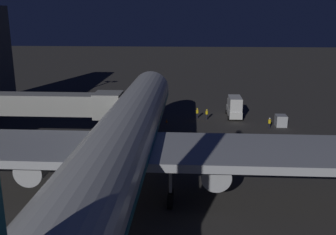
{
  "coord_description": "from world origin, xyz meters",
  "views": [
    {
      "loc": [
        -5.8,
        41.95,
        16.15
      ],
      "look_at": [
        -3.0,
        -4.66,
        3.5
      ],
      "focal_mm": 40.61,
      "sensor_mm": 36.0,
      "label": 1
    }
  ],
  "objects_px": {
    "catering_truck": "(234,107)",
    "traffic_cone_nose_starboard": "(139,120)",
    "ground_crew_under_port_wing": "(269,123)",
    "baggage_container_near_belt": "(281,121)",
    "traffic_cone_nose_port": "(167,121)",
    "jet_bridge": "(47,104)",
    "airliner_at_gate": "(120,148)",
    "ground_crew_marshaller_fwd": "(207,114)",
    "ground_crew_near_nose_gear": "(197,113)"
  },
  "relations": [
    {
      "from": "airliner_at_gate",
      "to": "traffic_cone_nose_starboard",
      "type": "height_order",
      "value": "airliner_at_gate"
    },
    {
      "from": "airliner_at_gate",
      "to": "ground_crew_near_nose_gear",
      "type": "height_order",
      "value": "airliner_at_gate"
    },
    {
      "from": "ground_crew_marshaller_fwd",
      "to": "traffic_cone_nose_starboard",
      "type": "height_order",
      "value": "ground_crew_marshaller_fwd"
    },
    {
      "from": "ground_crew_under_port_wing",
      "to": "baggage_container_near_belt",
      "type": "bearing_deg",
      "value": -142.16
    },
    {
      "from": "ground_crew_near_nose_gear",
      "to": "traffic_cone_nose_starboard",
      "type": "relative_size",
      "value": 3.02
    },
    {
      "from": "airliner_at_gate",
      "to": "traffic_cone_nose_starboard",
      "type": "xyz_separation_m",
      "value": [
        2.2,
        -27.18,
        -5.23
      ]
    },
    {
      "from": "jet_bridge",
      "to": "baggage_container_near_belt",
      "type": "xyz_separation_m",
      "value": [
        -31.07,
        -11.51,
        -4.76
      ]
    },
    {
      "from": "baggage_container_near_belt",
      "to": "ground_crew_marshaller_fwd",
      "type": "xyz_separation_m",
      "value": [
        10.94,
        -3.08,
        0.1
      ]
    },
    {
      "from": "ground_crew_under_port_wing",
      "to": "traffic_cone_nose_port",
      "type": "height_order",
      "value": "ground_crew_under_port_wing"
    },
    {
      "from": "jet_bridge",
      "to": "ground_crew_near_nose_gear",
      "type": "distance_m",
      "value": 24.6
    },
    {
      "from": "ground_crew_under_port_wing",
      "to": "jet_bridge",
      "type": "bearing_deg",
      "value": 18.92
    },
    {
      "from": "jet_bridge",
      "to": "traffic_cone_nose_port",
      "type": "bearing_deg",
      "value": -137.96
    },
    {
      "from": "jet_bridge",
      "to": "traffic_cone_nose_starboard",
      "type": "height_order",
      "value": "jet_bridge"
    },
    {
      "from": "airliner_at_gate",
      "to": "traffic_cone_nose_starboard",
      "type": "relative_size",
      "value": 102.95
    },
    {
      "from": "baggage_container_near_belt",
      "to": "traffic_cone_nose_port",
      "type": "height_order",
      "value": "baggage_container_near_belt"
    },
    {
      "from": "jet_bridge",
      "to": "catering_truck",
      "type": "bearing_deg",
      "value": -146.61
    },
    {
      "from": "ground_crew_under_port_wing",
      "to": "airliner_at_gate",
      "type": "bearing_deg",
      "value": 54.75
    },
    {
      "from": "airliner_at_gate",
      "to": "ground_crew_marshaller_fwd",
      "type": "bearing_deg",
      "value": -106.12
    },
    {
      "from": "ground_crew_near_nose_gear",
      "to": "ground_crew_marshaller_fwd",
      "type": "bearing_deg",
      "value": 152.97
    },
    {
      "from": "ground_crew_under_port_wing",
      "to": "traffic_cone_nose_port",
      "type": "bearing_deg",
      "value": -9.48
    },
    {
      "from": "airliner_at_gate",
      "to": "ground_crew_marshaller_fwd",
      "type": "height_order",
      "value": "airliner_at_gate"
    },
    {
      "from": "baggage_container_near_belt",
      "to": "traffic_cone_nose_starboard",
      "type": "bearing_deg",
      "value": -2.64
    },
    {
      "from": "baggage_container_near_belt",
      "to": "traffic_cone_nose_port",
      "type": "distance_m",
      "value": 17.24
    },
    {
      "from": "ground_crew_near_nose_gear",
      "to": "traffic_cone_nose_port",
      "type": "height_order",
      "value": "ground_crew_near_nose_gear"
    },
    {
      "from": "catering_truck",
      "to": "ground_crew_near_nose_gear",
      "type": "height_order",
      "value": "catering_truck"
    },
    {
      "from": "ground_crew_marshaller_fwd",
      "to": "traffic_cone_nose_starboard",
      "type": "xyz_separation_m",
      "value": [
        10.66,
        2.09,
        -0.67
      ]
    },
    {
      "from": "ground_crew_near_nose_gear",
      "to": "ground_crew_under_port_wing",
      "type": "distance_m",
      "value": 11.75
    },
    {
      "from": "catering_truck",
      "to": "traffic_cone_nose_starboard",
      "type": "xyz_separation_m",
      "value": [
        15.17,
        3.73,
        -1.5
      ]
    },
    {
      "from": "catering_truck",
      "to": "ground_crew_near_nose_gear",
      "type": "distance_m",
      "value": 6.12
    },
    {
      "from": "traffic_cone_nose_port",
      "to": "traffic_cone_nose_starboard",
      "type": "relative_size",
      "value": 1.0
    },
    {
      "from": "baggage_container_near_belt",
      "to": "traffic_cone_nose_port",
      "type": "xyz_separation_m",
      "value": [
        17.2,
        -0.99,
        -0.57
      ]
    },
    {
      "from": "airliner_at_gate",
      "to": "traffic_cone_nose_port",
      "type": "distance_m",
      "value": 27.76
    },
    {
      "from": "catering_truck",
      "to": "traffic_cone_nose_port",
      "type": "height_order",
      "value": "catering_truck"
    },
    {
      "from": "airliner_at_gate",
      "to": "catering_truck",
      "type": "distance_m",
      "value": 33.72
    },
    {
      "from": "ground_crew_near_nose_gear",
      "to": "ground_crew_under_port_wing",
      "type": "relative_size",
      "value": 0.98
    },
    {
      "from": "baggage_container_near_belt",
      "to": "ground_crew_under_port_wing",
      "type": "relative_size",
      "value": 1.11
    },
    {
      "from": "ground_crew_marshaller_fwd",
      "to": "baggage_container_near_belt",
      "type": "bearing_deg",
      "value": 164.28
    },
    {
      "from": "jet_bridge",
      "to": "traffic_cone_nose_port",
      "type": "height_order",
      "value": "jet_bridge"
    },
    {
      "from": "jet_bridge",
      "to": "ground_crew_under_port_wing",
      "type": "distance_m",
      "value": 31.1
    },
    {
      "from": "jet_bridge",
      "to": "ground_crew_under_port_wing",
      "type": "height_order",
      "value": "jet_bridge"
    },
    {
      "from": "jet_bridge",
      "to": "ground_crew_marshaller_fwd",
      "type": "bearing_deg",
      "value": -144.06
    },
    {
      "from": "catering_truck",
      "to": "traffic_cone_nose_port",
      "type": "distance_m",
      "value": 11.49
    },
    {
      "from": "traffic_cone_nose_starboard",
      "to": "jet_bridge",
      "type": "bearing_deg",
      "value": 52.86
    },
    {
      "from": "catering_truck",
      "to": "ground_crew_under_port_wing",
      "type": "distance_m",
      "value": 7.73
    },
    {
      "from": "airliner_at_gate",
      "to": "traffic_cone_nose_starboard",
      "type": "bearing_deg",
      "value": -85.37
    },
    {
      "from": "jet_bridge",
      "to": "catering_truck",
      "type": "height_order",
      "value": "jet_bridge"
    },
    {
      "from": "jet_bridge",
      "to": "ground_crew_near_nose_gear",
      "type": "relative_size",
      "value": 13.06
    },
    {
      "from": "catering_truck",
      "to": "traffic_cone_nose_starboard",
      "type": "distance_m",
      "value": 15.69
    },
    {
      "from": "jet_bridge",
      "to": "ground_crew_near_nose_gear",
      "type": "height_order",
      "value": "jet_bridge"
    },
    {
      "from": "ground_crew_marshaller_fwd",
      "to": "traffic_cone_nose_starboard",
      "type": "bearing_deg",
      "value": 11.08
    }
  ]
}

